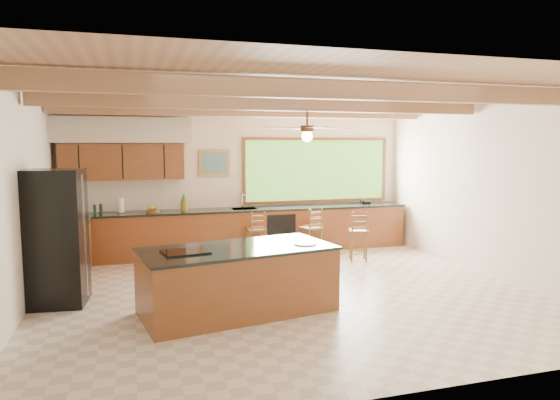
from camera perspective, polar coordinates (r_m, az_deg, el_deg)
name	(u,v)px	position (r m, az deg, el deg)	size (l,w,h in m)	color
ground	(286,293)	(7.68, 0.72, -10.53)	(7.20, 7.20, 0.00)	beige
room_shell	(264,146)	(7.93, -1.84, 6.23)	(7.27, 6.54, 3.02)	silver
counter_run	(208,236)	(9.79, -8.28, -4.08)	(7.12, 3.10, 1.27)	brown
island	(238,280)	(6.74, -4.87, -9.06)	(2.69, 1.60, 0.90)	brown
refrigerator	(56,238)	(7.60, -24.19, -3.93)	(0.81, 0.79, 1.90)	black
bar_stool_a	(256,231)	(9.73, -2.73, -3.51)	(0.37, 0.37, 0.95)	brown
bar_stool_b	(312,229)	(9.75, 3.64, -3.32)	(0.45, 0.45, 1.00)	brown
bar_stool_c	(313,226)	(10.18, 3.79, -3.02)	(0.41, 0.41, 0.96)	brown
bar_stool_d	(360,232)	(9.65, 9.09, -3.59)	(0.44, 0.44, 0.97)	brown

